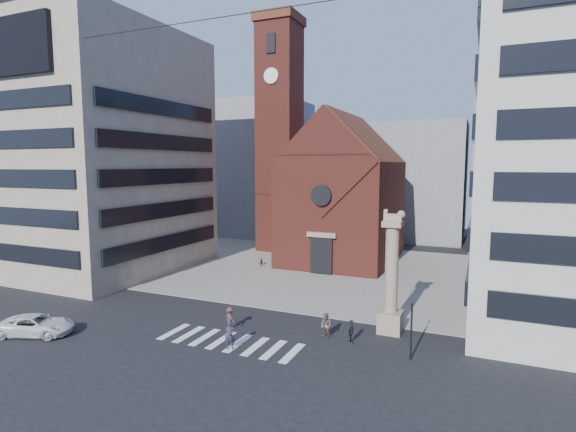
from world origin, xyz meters
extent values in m
plane|color=black|center=(0.00, 0.00, 0.00)|extent=(120.00, 120.00, 0.00)
cube|color=gray|center=(0.00, 19.00, 0.03)|extent=(46.00, 30.00, 0.05)
cube|color=maroon|center=(0.00, 25.00, 6.00)|extent=(12.00, 16.00, 12.00)
cube|color=#5B2B1C|center=(0.00, 25.40, 12.00)|extent=(12.00, 15.40, 12.00)
cube|color=maroon|center=(0.00, 17.05, 12.00)|extent=(11.76, 0.50, 11.76)
cylinder|color=black|center=(0.00, 16.60, 8.50)|extent=(2.20, 0.30, 2.20)
cube|color=black|center=(0.00, 16.85, 2.00)|extent=(2.40, 0.30, 4.00)
cube|color=gray|center=(0.00, 16.80, 4.30)|extent=(3.20, 0.40, 0.50)
cube|color=maroon|center=(-10.00, 28.00, 15.00)|extent=(5.00, 5.00, 30.00)
cube|color=#5B2B1C|center=(-10.00, 28.00, 30.60)|extent=(5.50, 5.50, 1.20)
cylinder|color=white|center=(-10.00, 25.40, 23.00)|extent=(2.00, 0.20, 2.00)
cube|color=black|center=(-10.00, 25.40, 27.00)|extent=(1.20, 0.20, 2.40)
cube|color=tan|center=(-24.00, 10.00, 13.00)|extent=(18.00, 20.00, 26.00)
cube|color=gray|center=(-20.00, 40.00, 11.00)|extent=(16.00, 14.00, 22.00)
cube|color=gray|center=(6.00, 45.00, 9.00)|extent=(14.00, 12.00, 18.00)
cube|color=gray|center=(22.00, 42.00, 12.00)|extent=(16.00, 14.00, 24.00)
cube|color=gray|center=(10.00, 3.00, 0.75)|extent=(1.60, 1.60, 1.50)
cylinder|color=gray|center=(10.00, 3.00, 4.50)|extent=(0.90, 0.90, 6.00)
cube|color=gray|center=(10.00, 3.00, 7.70)|extent=(1.30, 1.30, 0.40)
cube|color=gray|center=(10.00, 3.00, 8.10)|extent=(1.20, 0.50, 0.55)
sphere|color=gray|center=(10.55, 3.00, 8.35)|extent=(0.56, 0.56, 0.56)
cube|color=gray|center=(9.50, 3.00, 8.50)|extent=(0.25, 0.15, 0.35)
cylinder|color=black|center=(12.00, -1.00, 1.75)|extent=(0.12, 0.12, 3.50)
imported|color=black|center=(12.00, -1.00, 3.90)|extent=(0.13, 0.16, 0.80)
imported|color=silver|center=(-12.33, -7.31, 0.70)|extent=(5.51, 3.96, 1.39)
imported|color=#2B2838|center=(1.21, -4.02, 0.91)|extent=(0.79, 0.68, 1.82)
imported|color=#62504F|center=(6.21, 0.24, 0.85)|extent=(1.02, 0.93, 1.70)
imported|color=#27282F|center=(8.00, -0.02, 0.80)|extent=(0.45, 0.96, 1.59)
imported|color=#412E2B|center=(-0.60, -0.98, 0.81)|extent=(1.20, 1.00, 1.62)
imported|color=black|center=(-7.84, 18.11, 0.48)|extent=(1.14, 1.75, 0.87)
imported|color=black|center=(-6.25, 18.11, 0.53)|extent=(1.01, 1.66, 0.96)
imported|color=black|center=(-4.67, 18.11, 0.48)|extent=(1.14, 1.75, 0.87)
imported|color=black|center=(-3.08, 18.11, 0.53)|extent=(1.01, 1.66, 0.96)
imported|color=black|center=(-1.50, 18.11, 0.48)|extent=(1.14, 1.75, 0.87)
imported|color=black|center=(0.09, 18.11, 0.53)|extent=(1.01, 1.66, 0.96)
imported|color=black|center=(1.68, 18.11, 0.48)|extent=(1.14, 1.75, 0.87)
camera|label=1|loc=(15.62, -27.70, 11.72)|focal=28.00mm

